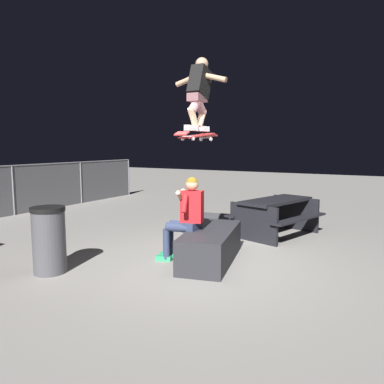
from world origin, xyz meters
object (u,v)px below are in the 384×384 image
(ledge_box_main, at_px, (211,246))
(trash_bin, at_px, (49,240))
(kicker_ramp, at_px, (211,227))
(person_sitting_on_ledge, at_px, (185,214))
(skater_airborne, at_px, (199,91))
(picnic_table_back, at_px, (276,211))
(skateboard, at_px, (197,136))

(ledge_box_main, relative_size, trash_bin, 1.76)
(kicker_ramp, bearing_deg, ledge_box_main, -153.54)
(kicker_ramp, height_order, trash_bin, trash_bin)
(trash_bin, bearing_deg, person_sitting_on_ledge, -44.91)
(skater_airborne, xyz_separation_m, picnic_table_back, (2.31, -0.56, -2.18))
(skater_airborne, distance_m, trash_bin, 3.15)
(person_sitting_on_ledge, bearing_deg, picnic_table_back, -16.68)
(picnic_table_back, bearing_deg, trash_bin, 150.78)
(skater_airborne, distance_m, picnic_table_back, 3.22)
(ledge_box_main, bearing_deg, trash_bin, 131.67)
(person_sitting_on_ledge, distance_m, kicker_ramp, 2.42)
(ledge_box_main, relative_size, skateboard, 1.67)
(person_sitting_on_ledge, bearing_deg, kicker_ramp, 16.32)
(skateboard, bearing_deg, person_sitting_on_ledge, 114.46)
(ledge_box_main, relative_size, picnic_table_back, 0.85)
(person_sitting_on_ledge, distance_m, skateboard, 1.25)
(skater_airborne, xyz_separation_m, kicker_ramp, (2.09, 0.82, -2.62))
(skateboard, height_order, skater_airborne, skater_airborne)
(trash_bin, bearing_deg, skater_airborne, -45.58)
(ledge_box_main, xyz_separation_m, kicker_ramp, (2.06, 1.02, -0.20))
(ledge_box_main, height_order, trash_bin, trash_bin)
(ledge_box_main, distance_m, kicker_ramp, 2.31)
(skateboard, bearing_deg, trash_bin, 133.39)
(kicker_ramp, bearing_deg, person_sitting_on_ledge, -163.68)
(skateboard, bearing_deg, skater_airborne, -1.18)
(skateboard, xyz_separation_m, kicker_ramp, (2.15, 0.82, -1.93))
(picnic_table_back, bearing_deg, ledge_box_main, 171.02)
(picnic_table_back, xyz_separation_m, trash_bin, (-3.89, 2.17, -0.01))
(person_sitting_on_ledge, relative_size, skateboard, 1.33)
(picnic_table_back, relative_size, trash_bin, 2.07)
(person_sitting_on_ledge, height_order, kicker_ramp, person_sitting_on_ledge)
(skateboard, distance_m, picnic_table_back, 2.85)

